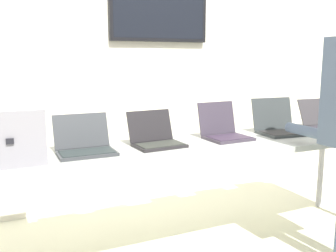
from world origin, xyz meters
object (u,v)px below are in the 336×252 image
at_px(equipment_box, 8,135).
at_px(laptop_station_3, 279,125).
at_px(laptop_station_2, 224,130).
at_px(laptop_station_0, 85,144).
at_px(laptop_station_4, 326,122).
at_px(laptop_station_1, 156,138).
at_px(workbench, 204,151).

xyz_separation_m(equipment_box, laptop_station_3, (1.99, 0.02, -0.09)).
bearing_deg(laptop_station_2, laptop_station_3, -1.88).
bearing_deg(laptop_station_2, laptop_station_0, -179.06).
bearing_deg(laptop_station_4, laptop_station_1, -179.82).
distance_m(workbench, laptop_station_2, 0.27).
relative_size(equipment_box, laptop_station_1, 1.10).
relative_size(workbench, laptop_station_1, 8.66).
xyz_separation_m(laptop_station_1, laptop_station_3, (1.06, -0.01, 0.01)).
height_order(laptop_station_0, laptop_station_2, laptop_station_2).
xyz_separation_m(equipment_box, laptop_station_2, (1.48, 0.03, -0.10)).
xyz_separation_m(equipment_box, laptop_station_1, (0.92, 0.02, -0.10)).
distance_m(equipment_box, laptop_station_4, 2.50).
distance_m(laptop_station_1, laptop_station_3, 1.06).
bearing_deg(laptop_station_0, equipment_box, -177.70).
bearing_deg(laptop_station_4, laptop_station_0, -179.68).
bearing_deg(laptop_station_2, laptop_station_1, -178.92).
bearing_deg(laptop_station_3, workbench, -173.63).
bearing_deg(laptop_station_1, laptop_station_0, -179.23).
xyz_separation_m(laptop_station_0, laptop_station_3, (1.55, 0.00, 0.01)).
height_order(laptop_station_0, laptop_station_4, laptop_station_4).
height_order(equipment_box, laptop_station_0, equipment_box).
distance_m(equipment_box, laptop_station_1, 0.93).
xyz_separation_m(workbench, laptop_station_0, (-0.82, 0.08, 0.11)).
height_order(laptop_station_1, laptop_station_3, laptop_station_3).
bearing_deg(laptop_station_3, laptop_station_0, -179.99).
relative_size(equipment_box, laptop_station_0, 1.07).
bearing_deg(laptop_station_4, laptop_station_2, 179.70).
relative_size(workbench, equipment_box, 7.90).
distance_m(workbench, laptop_station_0, 0.83).
xyz_separation_m(workbench, equipment_box, (-1.26, 0.06, 0.21)).
bearing_deg(laptop_station_3, equipment_box, -179.49).
xyz_separation_m(workbench, laptop_station_2, (0.22, 0.10, 0.11)).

